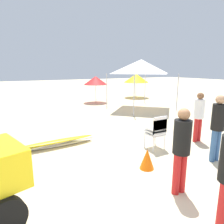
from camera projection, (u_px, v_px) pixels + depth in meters
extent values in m
plane|color=beige|center=(133.00, 199.00, 3.73)|extent=(80.00, 80.00, 0.00)
cylinder|color=black|center=(5.00, 218.00, 2.85)|extent=(0.63, 0.34, 0.60)
cube|color=white|center=(155.00, 134.00, 6.07)|extent=(0.48, 0.48, 0.04)
cube|color=white|center=(160.00, 129.00, 5.84)|extent=(0.48, 0.04, 0.40)
cube|color=white|center=(155.00, 131.00, 6.05)|extent=(0.48, 0.48, 0.04)
cube|color=white|center=(160.00, 126.00, 5.82)|extent=(0.48, 0.04, 0.40)
cube|color=white|center=(155.00, 128.00, 6.03)|extent=(0.48, 0.48, 0.04)
cube|color=white|center=(160.00, 123.00, 5.80)|extent=(0.48, 0.04, 0.40)
cylinder|color=white|center=(155.00, 138.00, 6.40)|extent=(0.04, 0.04, 0.42)
cylinder|color=white|center=(145.00, 140.00, 6.20)|extent=(0.04, 0.04, 0.42)
cylinder|color=white|center=(164.00, 142.00, 6.04)|extent=(0.04, 0.04, 0.42)
cylinder|color=white|center=(153.00, 145.00, 5.84)|extent=(0.04, 0.04, 0.42)
ellipsoid|color=white|center=(58.00, 145.00, 6.29)|extent=(2.32, 0.24, 0.08)
ellipsoid|color=white|center=(59.00, 142.00, 6.32)|extent=(2.57, 0.72, 0.08)
ellipsoid|color=yellow|center=(56.00, 141.00, 6.12)|extent=(2.43, 0.36, 0.08)
cylinder|color=#33598C|center=(213.00, 146.00, 5.18)|extent=(0.14, 0.14, 0.84)
cylinder|color=#33598C|center=(217.00, 145.00, 5.26)|extent=(0.14, 0.14, 0.84)
cylinder|color=black|center=(218.00, 117.00, 5.06)|extent=(0.32, 0.32, 0.66)
sphere|color=tan|center=(220.00, 100.00, 4.97)|extent=(0.23, 0.23, 0.23)
cylinder|color=red|center=(176.00, 174.00, 3.83)|extent=(0.14, 0.14, 0.81)
cylinder|color=red|center=(182.00, 172.00, 3.90)|extent=(0.14, 0.14, 0.81)
cylinder|color=black|center=(182.00, 137.00, 3.71)|extent=(0.32, 0.32, 0.64)
sphere|color=#9E6B47|center=(184.00, 114.00, 3.62)|extent=(0.22, 0.22, 0.22)
cylinder|color=red|center=(196.00, 130.00, 6.60)|extent=(0.14, 0.14, 0.78)
cylinder|color=red|center=(199.00, 129.00, 6.67)|extent=(0.14, 0.14, 0.78)
cylinder|color=white|center=(199.00, 109.00, 6.49)|extent=(0.32, 0.32, 0.62)
sphere|color=brown|center=(201.00, 96.00, 6.40)|extent=(0.21, 0.21, 0.21)
cylinder|color=red|center=(223.00, 209.00, 2.86)|extent=(0.14, 0.14, 0.83)
cylinder|color=#B2B2B7|center=(134.00, 96.00, 9.98)|extent=(0.05, 0.05, 2.07)
cylinder|color=#B2B2B7|center=(177.00, 93.00, 11.36)|extent=(0.05, 0.05, 2.07)
cylinder|color=#B2B2B7|center=(107.00, 90.00, 12.52)|extent=(0.05, 0.05, 2.07)
cylinder|color=#B2B2B7|center=(145.00, 88.00, 13.90)|extent=(0.05, 0.05, 2.07)
pyramid|color=silver|center=(141.00, 66.00, 11.64)|extent=(2.96, 2.96, 0.80)
cylinder|color=beige|center=(136.00, 86.00, 16.68)|extent=(0.04, 0.04, 1.94)
cone|color=yellow|center=(136.00, 78.00, 16.55)|extent=(2.01, 2.01, 0.70)
cylinder|color=beige|center=(96.00, 89.00, 14.24)|extent=(0.04, 0.04, 1.84)
cone|color=red|center=(96.00, 80.00, 14.10)|extent=(1.67, 1.67, 0.58)
cone|color=orange|center=(147.00, 159.00, 4.83)|extent=(0.35, 0.35, 0.50)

